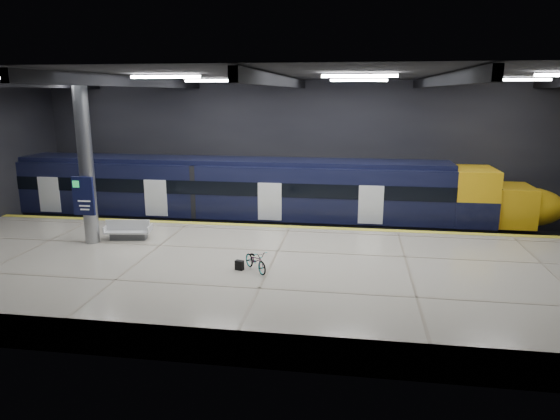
# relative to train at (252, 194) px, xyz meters

# --- Properties ---
(ground) EXTENTS (30.00, 30.00, 0.00)m
(ground) POSITION_rel_train_xyz_m (2.41, -5.50, -2.06)
(ground) COLOR black
(ground) RESTS_ON ground
(room_shell) EXTENTS (30.10, 16.10, 8.05)m
(room_shell) POSITION_rel_train_xyz_m (2.41, -5.49, 3.66)
(room_shell) COLOR black
(room_shell) RESTS_ON ground
(platform) EXTENTS (30.00, 11.00, 1.10)m
(platform) POSITION_rel_train_xyz_m (2.41, -8.00, -1.51)
(platform) COLOR beige
(platform) RESTS_ON ground
(safety_strip) EXTENTS (30.00, 0.40, 0.01)m
(safety_strip) POSITION_rel_train_xyz_m (2.41, -2.75, -0.95)
(safety_strip) COLOR yellow
(safety_strip) RESTS_ON platform
(rails) EXTENTS (30.00, 1.52, 0.16)m
(rails) POSITION_rel_train_xyz_m (2.41, 0.00, -1.98)
(rails) COLOR gray
(rails) RESTS_ON ground
(train) EXTENTS (29.40, 2.84, 3.79)m
(train) POSITION_rel_train_xyz_m (0.00, 0.00, 0.00)
(train) COLOR black
(train) RESTS_ON ground
(bench) EXTENTS (2.05, 1.09, 0.86)m
(bench) POSITION_rel_train_xyz_m (-4.27, -5.84, -0.66)
(bench) COLOR #595B60
(bench) RESTS_ON platform
(bicycle) EXTENTS (1.33, 1.47, 0.78)m
(bicycle) POSITION_rel_train_xyz_m (1.98, -8.90, -0.57)
(bicycle) COLOR #99999E
(bicycle) RESTS_ON platform
(pannier_bag) EXTENTS (0.34, 0.26, 0.35)m
(pannier_bag) POSITION_rel_train_xyz_m (1.38, -8.90, -0.78)
(pannier_bag) COLOR black
(pannier_bag) RESTS_ON platform
(info_column) EXTENTS (0.90, 0.78, 6.90)m
(info_column) POSITION_rel_train_xyz_m (-5.59, -6.52, 2.40)
(info_column) COLOR #9EA0A5
(info_column) RESTS_ON platform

